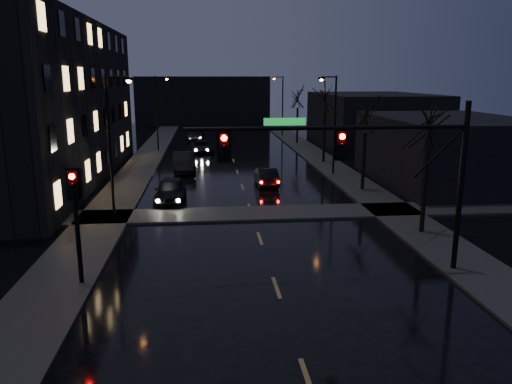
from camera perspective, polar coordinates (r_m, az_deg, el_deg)
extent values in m
cube|color=#2D2D2B|center=(45.74, -13.09, 2.81)|extent=(3.00, 140.00, 0.12)
cube|color=#2D2D2B|center=(46.68, 8.11, 3.21)|extent=(3.00, 140.00, 0.12)
cube|color=#2D2D2B|center=(29.35, -0.50, -2.47)|extent=(40.00, 3.00, 0.12)
cube|color=black|center=(42.10, -25.38, 9.20)|extent=(12.00, 30.00, 12.00)
cube|color=black|center=(40.34, 21.03, 4.46)|extent=(10.00, 14.00, 5.00)
cube|color=black|center=(61.09, 13.14, 8.07)|extent=(12.00, 18.00, 6.00)
cube|color=black|center=(87.76, -6.07, 10.39)|extent=(22.00, 10.00, 8.00)
cylinder|color=black|center=(21.70, 22.34, 0.34)|extent=(0.22, 0.22, 7.00)
cylinder|color=black|center=(19.33, 8.32, 7.26)|extent=(11.00, 0.16, 0.16)
cylinder|color=black|center=(20.99, 20.28, 4.29)|extent=(2.05, 0.10, 2.05)
cube|color=#0C591E|center=(18.97, 3.31, 8.03)|extent=(1.60, 0.04, 0.28)
cube|color=black|center=(18.85, -3.68, 5.24)|extent=(0.35, 0.28, 1.05)
sphere|color=#FF0705|center=(18.65, -3.68, 6.18)|extent=(0.22, 0.22, 0.22)
cube|color=black|center=(19.53, 9.69, 5.35)|extent=(0.35, 0.28, 1.05)
sphere|color=#FF0705|center=(19.34, 9.85, 6.26)|extent=(0.22, 0.22, 0.22)
cylinder|color=black|center=(20.14, -19.73, -4.19)|extent=(0.18, 0.18, 4.40)
cube|color=black|center=(19.70, -20.12, 0.82)|extent=(0.35, 0.28, 1.05)
sphere|color=#FF0705|center=(19.49, -20.31, 1.67)|extent=(0.22, 0.22, 0.22)
cylinder|color=black|center=(26.69, 18.68, 0.00)|extent=(0.24, 0.24, 4.40)
cylinder|color=black|center=(35.88, 12.19, 3.36)|extent=(0.24, 0.24, 4.12)
cylinder|color=black|center=(47.29, 7.79, 6.14)|extent=(0.24, 0.24, 4.68)
cylinder|color=black|center=(60.94, 4.74, 7.55)|extent=(0.24, 0.24, 4.29)
cylinder|color=black|center=(28.43, -16.33, 4.62)|extent=(0.16, 0.16, 8.00)
cylinder|color=black|center=(28.06, -15.61, 12.56)|extent=(1.20, 0.10, 0.10)
cube|color=black|center=(27.97, -14.36, 12.43)|extent=(0.50, 0.25, 0.15)
sphere|color=orange|center=(27.97, -14.35, 12.22)|extent=(0.28, 0.28, 0.28)
cylinder|color=black|center=(55.06, -11.27, 8.70)|extent=(0.16, 0.16, 8.00)
cylinder|color=black|center=(54.87, -10.81, 12.79)|extent=(1.20, 0.10, 0.10)
cube|color=black|center=(54.82, -10.17, 12.71)|extent=(0.50, 0.25, 0.15)
sphere|color=orange|center=(54.82, -10.17, 12.60)|extent=(0.28, 0.28, 0.28)
cylinder|color=black|center=(41.18, 8.98, 7.42)|extent=(0.16, 0.16, 8.00)
cylinder|color=black|center=(40.85, 8.34, 12.88)|extent=(1.20, 0.10, 0.10)
cube|color=black|center=(40.71, 7.49, 12.77)|extent=(0.50, 0.25, 0.15)
sphere|color=orange|center=(40.71, 7.49, 12.63)|extent=(0.28, 0.28, 0.28)
cylinder|color=black|center=(68.57, 3.06, 9.73)|extent=(0.16, 0.16, 8.00)
cylinder|color=black|center=(68.37, 2.59, 12.99)|extent=(1.20, 0.10, 0.10)
cube|color=black|center=(68.29, 2.07, 12.92)|extent=(0.50, 0.25, 0.15)
sphere|color=orange|center=(68.29, 2.07, 12.83)|extent=(0.28, 0.28, 0.28)
imported|color=black|center=(32.46, -9.76, 0.19)|extent=(1.97, 4.72, 1.60)
imported|color=black|center=(42.78, -8.23, 3.37)|extent=(2.15, 5.17, 1.66)
imported|color=black|center=(53.39, -6.22, 5.14)|extent=(2.64, 4.96, 1.33)
imported|color=black|center=(63.69, -6.93, 6.48)|extent=(2.33, 5.31, 1.52)
imported|color=black|center=(37.06, 1.17, 1.78)|extent=(1.52, 4.14, 1.35)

